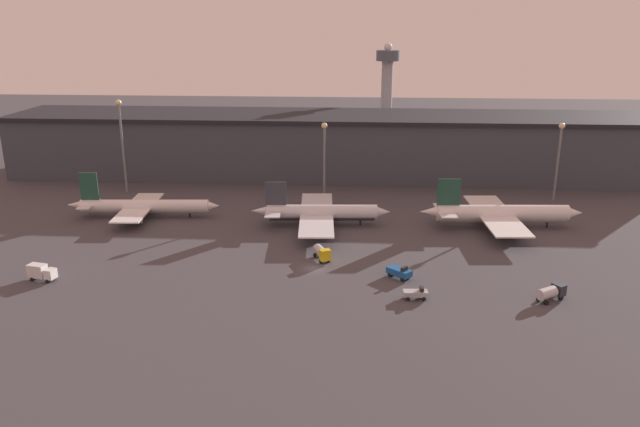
# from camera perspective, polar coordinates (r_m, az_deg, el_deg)

# --- Properties ---
(ground) EXTENTS (600.00, 600.00, 0.00)m
(ground) POSITION_cam_1_polar(r_m,az_deg,el_deg) (137.68, -0.61, -5.06)
(ground) COLOR #423F44
(terminal_building) EXTENTS (217.86, 31.37, 21.18)m
(terminal_building) POSITION_cam_1_polar(r_m,az_deg,el_deg) (215.48, 1.07, 6.29)
(terminal_building) COLOR #3D424C
(terminal_building) RESTS_ON ground
(airplane_0) EXTENTS (42.04, 27.70, 12.71)m
(airplane_0) POSITION_cam_1_polar(r_m,az_deg,el_deg) (177.85, -15.90, 0.63)
(airplane_0) COLOR white
(airplane_0) RESTS_ON ground
(airplane_1) EXTENTS (36.92, 38.33, 11.88)m
(airplane_1) POSITION_cam_1_polar(r_m,az_deg,el_deg) (164.37, 0.02, 0.07)
(airplane_1) COLOR silver
(airplane_1) RESTS_ON ground
(airplane_2) EXTENTS (42.78, 35.58, 13.18)m
(airplane_2) POSITION_cam_1_polar(r_m,az_deg,el_deg) (169.24, 16.18, -0.02)
(airplane_2) COLOR white
(airplane_2) RESTS_ON ground
(service_vehicle_0) EXTENTS (4.51, 6.39, 3.18)m
(service_vehicle_0) POSITION_cam_1_polar(r_m,az_deg,el_deg) (141.85, 0.17, -3.59)
(service_vehicle_0) COLOR gold
(service_vehicle_0) RESTS_ON ground
(service_vehicle_1) EXTENTS (5.60, 5.36, 2.87)m
(service_vehicle_1) POSITION_cam_1_polar(r_m,az_deg,el_deg) (133.57, 7.27, -5.32)
(service_vehicle_1) COLOR #195199
(service_vehicle_1) RESTS_ON ground
(service_vehicle_2) EXTENTS (6.27, 3.40, 3.49)m
(service_vehicle_2) POSITION_cam_1_polar(r_m,az_deg,el_deg) (143.56, -24.15, -4.89)
(service_vehicle_2) COLOR white
(service_vehicle_2) RESTS_ON ground
(service_vehicle_3) EXTENTS (6.48, 5.39, 2.97)m
(service_vehicle_3) POSITION_cam_1_polar(r_m,az_deg,el_deg) (130.39, 20.35, -6.76)
(service_vehicle_3) COLOR #282D38
(service_vehicle_3) RESTS_ON ground
(service_vehicle_4) EXTENTS (4.89, 2.33, 2.53)m
(service_vehicle_4) POSITION_cam_1_polar(r_m,az_deg,el_deg) (124.57, 8.75, -7.24)
(service_vehicle_4) COLOR #9EA3A8
(service_vehicle_4) RESTS_ON ground
(lamp_post_0) EXTENTS (1.80, 1.80, 28.99)m
(lamp_post_0) POSITION_cam_1_polar(r_m,az_deg,el_deg) (201.30, -17.68, 6.81)
(lamp_post_0) COLOR slate
(lamp_post_0) RESTS_ON ground
(lamp_post_1) EXTENTS (1.80, 1.80, 22.70)m
(lamp_post_1) POSITION_cam_1_polar(r_m,az_deg,el_deg) (188.66, 0.40, 5.89)
(lamp_post_1) COLOR slate
(lamp_post_1) RESTS_ON ground
(lamp_post_2) EXTENTS (1.80, 1.80, 23.39)m
(lamp_post_2) POSITION_cam_1_polar(r_m,az_deg,el_deg) (197.19, 21.01, 5.34)
(lamp_post_2) COLOR slate
(lamp_post_2) RESTS_ON ground
(control_tower) EXTENTS (9.00, 9.00, 42.98)m
(control_tower) POSITION_cam_1_polar(r_m,az_deg,el_deg) (252.13, 6.13, 11.17)
(control_tower) COLOR #99999E
(control_tower) RESTS_ON ground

